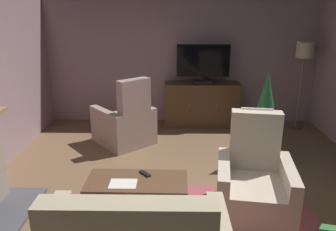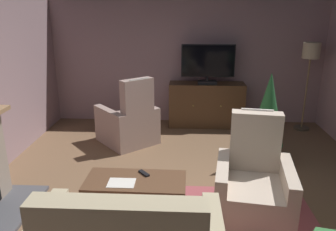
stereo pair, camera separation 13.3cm
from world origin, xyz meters
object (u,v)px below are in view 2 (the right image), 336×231
(folded_newspaper, at_px, (121,183))
(floor_lamp, at_px, (310,60))
(tv_cabinet, at_px, (206,106))
(television, at_px, (208,63))
(potted_plant_tall_palm_by_window, at_px, (268,116))
(tv_remote, at_px, (144,173))
(coffee_table, at_px, (136,183))
(armchair_facing_sofa, at_px, (253,186))
(armchair_by_fireplace, at_px, (129,123))

(folded_newspaper, xyz_separation_m, floor_lamp, (3.02, 3.11, 0.91))
(tv_cabinet, distance_m, television, 0.87)
(potted_plant_tall_palm_by_window, bearing_deg, television, 115.49)
(tv_remote, height_order, folded_newspaper, tv_remote)
(tv_cabinet, relative_size, potted_plant_tall_palm_by_window, 1.04)
(tv_remote, xyz_separation_m, floor_lamp, (2.80, 2.88, 0.90))
(floor_lamp, bearing_deg, tv_cabinet, 176.59)
(coffee_table, relative_size, folded_newspaper, 3.83)
(folded_newspaper, bearing_deg, tv_remote, 44.42)
(tv_cabinet, distance_m, armchair_facing_sofa, 3.07)
(tv_remote, relative_size, folded_newspaper, 0.57)
(potted_plant_tall_palm_by_window, relative_size, floor_lamp, 0.84)
(tv_remote, bearing_deg, armchair_facing_sofa, 47.49)
(tv_remote, bearing_deg, potted_plant_tall_palm_by_window, 86.65)
(armchair_facing_sofa, relative_size, potted_plant_tall_palm_by_window, 0.82)
(folded_newspaper, height_order, armchair_facing_sofa, armchair_facing_sofa)
(tv_cabinet, distance_m, folded_newspaper, 3.41)
(coffee_table, distance_m, floor_lamp, 4.28)
(potted_plant_tall_palm_by_window, bearing_deg, tv_cabinet, 114.80)
(tv_remote, bearing_deg, floor_lamp, 95.52)
(television, relative_size, armchair_facing_sofa, 0.87)
(armchair_by_fireplace, bearing_deg, floor_lamp, 14.63)
(armchair_facing_sofa, bearing_deg, floor_lamp, 62.40)
(potted_plant_tall_palm_by_window, bearing_deg, tv_remote, -142.99)
(tv_cabinet, distance_m, potted_plant_tall_palm_by_window, 1.93)
(television, bearing_deg, potted_plant_tall_palm_by_window, -64.51)
(television, relative_size, folded_newspaper, 3.41)
(television, relative_size, armchair_by_fireplace, 0.84)
(coffee_table, height_order, folded_newspaper, folded_newspaper)
(folded_newspaper, height_order, floor_lamp, floor_lamp)
(tv_cabinet, xyz_separation_m, television, (-0.00, -0.05, 0.87))
(armchair_by_fireplace, bearing_deg, potted_plant_tall_palm_by_window, -18.59)
(tv_remote, height_order, armchair_by_fireplace, armchair_by_fireplace)
(potted_plant_tall_palm_by_window, height_order, floor_lamp, floor_lamp)
(tv_cabinet, relative_size, coffee_table, 1.29)
(folded_newspaper, bearing_deg, television, 70.25)
(coffee_table, bearing_deg, television, 72.29)
(television, xyz_separation_m, floor_lamp, (1.90, -0.06, 0.07))
(television, distance_m, armchair_facing_sofa, 3.16)
(coffee_table, relative_size, armchair_facing_sofa, 0.98)
(tv_cabinet, height_order, folded_newspaper, tv_cabinet)
(tv_cabinet, height_order, potted_plant_tall_palm_by_window, potted_plant_tall_palm_by_window)
(tv_remote, xyz_separation_m, armchair_facing_sofa, (1.26, -0.05, -0.11))
(armchair_facing_sofa, xyz_separation_m, floor_lamp, (1.53, 2.93, 1.01))
(coffee_table, bearing_deg, potted_plant_tall_palm_by_window, 38.47)
(coffee_table, height_order, tv_remote, tv_remote)
(floor_lamp, bearing_deg, armchair_by_fireplace, -165.37)
(television, relative_size, floor_lamp, 0.60)
(potted_plant_tall_palm_by_window, bearing_deg, floor_lamp, 55.56)
(television, distance_m, armchair_by_fireplace, 1.93)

